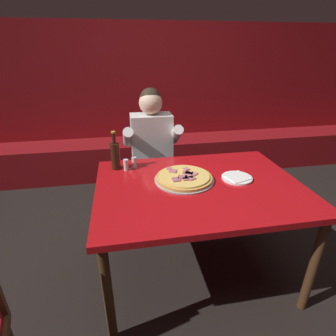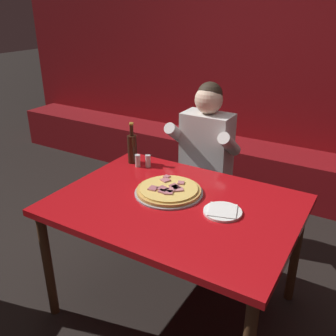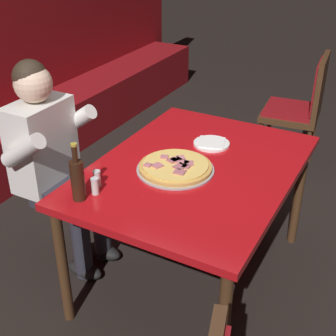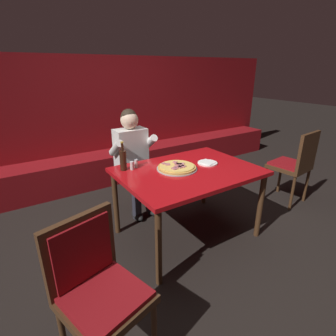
# 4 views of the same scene
# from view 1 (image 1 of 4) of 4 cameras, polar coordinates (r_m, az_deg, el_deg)

# --- Properties ---
(ground_plane) EXTENTS (24.00, 24.00, 0.00)m
(ground_plane) POSITION_cam_1_polar(r_m,az_deg,el_deg) (2.23, 5.80, -21.04)
(ground_plane) COLOR black
(booth_wall_panel) EXTENTS (6.80, 0.16, 1.90)m
(booth_wall_panel) POSITION_cam_1_polar(r_m,az_deg,el_deg) (3.75, -2.71, 14.82)
(booth_wall_panel) COLOR maroon
(booth_wall_panel) RESTS_ON ground_plane
(booth_bench) EXTENTS (6.46, 0.48, 0.46)m
(booth_bench) POSITION_cam_1_polar(r_m,az_deg,el_deg) (3.64, -1.82, 2.74)
(booth_bench) COLOR maroon
(booth_bench) RESTS_ON ground_plane
(main_dining_table) EXTENTS (1.37, 1.01, 0.76)m
(main_dining_table) POSITION_cam_1_polar(r_m,az_deg,el_deg) (1.80, 6.73, -5.57)
(main_dining_table) COLOR #422816
(main_dining_table) RESTS_ON ground_plane
(pizza) EXTENTS (0.41, 0.41, 0.05)m
(pizza) POSITION_cam_1_polar(r_m,az_deg,el_deg) (1.80, 3.54, -2.13)
(pizza) COLOR #9E9EA3
(pizza) RESTS_ON main_dining_table
(plate_white_paper) EXTENTS (0.21, 0.21, 0.02)m
(plate_white_paper) POSITION_cam_1_polar(r_m,az_deg,el_deg) (1.88, 14.78, -2.06)
(plate_white_paper) COLOR white
(plate_white_paper) RESTS_ON main_dining_table
(beer_bottle) EXTENTS (0.07, 0.07, 0.29)m
(beer_bottle) POSITION_cam_1_polar(r_m,az_deg,el_deg) (1.97, -11.41, 2.77)
(beer_bottle) COLOR black
(beer_bottle) RESTS_ON main_dining_table
(shaker_black_pepper) EXTENTS (0.04, 0.04, 0.09)m
(shaker_black_pepper) POSITION_cam_1_polar(r_m,az_deg,el_deg) (1.96, -9.13, 0.55)
(shaker_black_pepper) COLOR silver
(shaker_black_pepper) RESTS_ON main_dining_table
(shaker_red_pepper_flakes) EXTENTS (0.04, 0.04, 0.09)m
(shaker_red_pepper_flakes) POSITION_cam_1_polar(r_m,az_deg,el_deg) (1.99, -7.36, 1.08)
(shaker_red_pepper_flakes) COLOR silver
(shaker_red_pepper_flakes) RESTS_ON main_dining_table
(diner_seated_blue_shirt) EXTENTS (0.53, 0.53, 1.27)m
(diner_seated_blue_shirt) POSITION_cam_1_polar(r_m,az_deg,el_deg) (2.45, -3.30, 3.49)
(diner_seated_blue_shirt) COLOR black
(diner_seated_blue_shirt) RESTS_ON ground_plane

